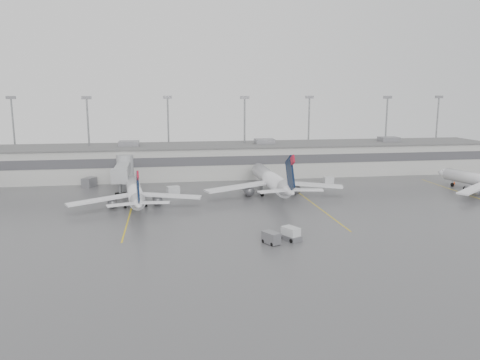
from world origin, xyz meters
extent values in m
plane|color=#4E4E51|center=(0.00, 0.00, 0.00)|extent=(260.00, 260.00, 0.00)
cube|color=#B2B2AD|center=(0.00, 58.00, 4.00)|extent=(150.00, 16.00, 8.00)
cube|color=#47474C|center=(0.00, 49.95, 5.00)|extent=(150.00, 0.15, 2.20)
cube|color=#606060|center=(0.00, 58.00, 8.05)|extent=(152.00, 17.00, 0.30)
cube|color=slate|center=(50.00, 58.00, 8.80)|extent=(5.00, 4.00, 1.30)
cylinder|color=gray|center=(-50.00, 67.50, 10.00)|extent=(0.44, 0.44, 20.00)
cube|color=slate|center=(-50.00, 67.50, 20.20)|extent=(2.40, 0.50, 0.80)
cylinder|color=gray|center=(-30.00, 60.00, 10.00)|extent=(0.44, 0.44, 20.00)
cube|color=slate|center=(-30.00, 60.00, 20.20)|extent=(2.40, 0.50, 0.80)
cylinder|color=gray|center=(-10.00, 67.50, 10.00)|extent=(0.44, 0.44, 20.00)
cube|color=slate|center=(-10.00, 67.50, 20.20)|extent=(2.40, 0.50, 0.80)
cylinder|color=gray|center=(10.00, 60.00, 10.00)|extent=(0.44, 0.44, 20.00)
cube|color=slate|center=(10.00, 60.00, 20.20)|extent=(2.40, 0.50, 0.80)
cylinder|color=gray|center=(30.00, 67.50, 10.00)|extent=(0.44, 0.44, 20.00)
cube|color=slate|center=(30.00, 67.50, 20.20)|extent=(2.40, 0.50, 0.80)
cylinder|color=gray|center=(50.00, 60.00, 10.00)|extent=(0.44, 0.44, 20.00)
cube|color=slate|center=(50.00, 60.00, 20.20)|extent=(2.40, 0.50, 0.80)
cylinder|color=gray|center=(70.00, 67.50, 10.00)|extent=(0.44, 0.44, 20.00)
cube|color=slate|center=(70.00, 67.50, 20.20)|extent=(2.40, 0.50, 0.80)
cylinder|color=gray|center=(-20.50, 50.00, 3.50)|extent=(4.00, 4.00, 7.00)
cube|color=gray|center=(-20.50, 43.50, 4.30)|extent=(2.80, 13.00, 2.60)
cube|color=gray|center=(-20.50, 36.00, 4.30)|extent=(3.40, 2.40, 3.00)
cylinder|color=gray|center=(-20.50, 36.00, 1.40)|extent=(0.70, 0.70, 2.80)
cube|color=black|center=(-20.50, 36.00, 0.35)|extent=(2.20, 1.20, 0.70)
cube|color=yellow|center=(-17.50, 24.00, 0.01)|extent=(0.25, 40.00, 0.01)
cube|color=yellow|center=(17.50, 24.00, 0.01)|extent=(0.25, 40.00, 0.01)
cube|color=yellow|center=(52.50, 24.00, 0.01)|extent=(0.25, 40.00, 0.01)
cylinder|color=white|center=(-16.96, 27.49, 2.76)|extent=(5.01, 20.42, 2.76)
cone|color=white|center=(-18.24, 38.82, 2.76)|extent=(3.03, 2.87, 2.76)
cone|color=white|center=(-15.59, 15.33, 3.13)|extent=(3.26, 4.88, 2.76)
cube|color=white|center=(-23.07, 24.21, 2.02)|extent=(11.88, 7.12, 0.32)
cube|color=white|center=(-10.28, 25.65, 2.02)|extent=(12.20, 4.74, 0.32)
cube|color=black|center=(-15.54, 14.87, 5.80)|extent=(0.85, 5.18, 6.02)
cube|color=#AA0D24|center=(-15.41, 13.68, 8.19)|extent=(0.48, 1.88, 1.75)
cylinder|color=black|center=(-17.89, 35.71, 0.41)|extent=(0.41, 0.86, 0.83)
cylinder|color=black|center=(-18.68, 25.44, 0.51)|extent=(0.52, 1.05, 1.01)
cylinder|color=black|center=(-14.84, 25.87, 0.51)|extent=(0.52, 1.05, 1.01)
cylinder|color=white|center=(11.15, 33.47, 3.25)|extent=(3.66, 23.89, 3.25)
cone|color=white|center=(10.92, 46.90, 3.25)|extent=(3.30, 3.09, 3.25)
cone|color=white|center=(11.40, 19.06, 3.68)|extent=(3.34, 5.47, 3.25)
cube|color=white|center=(3.62, 30.31, 2.38)|extent=(14.24, 7.25, 0.38)
cube|color=white|center=(18.79, 30.57, 2.38)|extent=(14.29, 6.82, 0.38)
cube|color=black|center=(11.41, 18.52, 6.83)|extent=(0.43, 6.11, 7.09)
cube|color=#AA0D24|center=(11.43, 17.11, 9.64)|extent=(0.36, 2.20, 2.06)
cylinder|color=black|center=(10.98, 43.22, 0.49)|extent=(0.40, 0.98, 0.98)
cylinder|color=black|center=(8.91, 31.26, 0.60)|extent=(0.51, 1.20, 1.19)
cylinder|color=black|center=(13.46, 31.34, 0.60)|extent=(0.51, 1.20, 1.19)
cone|color=white|center=(53.83, 37.65, 2.73)|extent=(3.33, 3.21, 2.73)
cube|color=white|center=(51.51, 22.58, 2.01)|extent=(11.15, 8.59, 0.32)
cylinder|color=black|center=(54.68, 34.67, 0.41)|extent=(0.53, 0.88, 0.82)
cube|color=silver|center=(7.06, 1.54, 0.98)|extent=(2.68, 3.09, 1.97)
cube|color=slate|center=(7.06, 1.54, 0.38)|extent=(3.08, 3.57, 0.76)
cylinder|color=black|center=(5.77, 2.09, 0.31)|extent=(0.50, 0.65, 0.61)
cylinder|color=black|center=(7.31, 2.92, 0.31)|extent=(0.50, 0.65, 0.61)
cylinder|color=black|center=(6.80, 0.16, 0.31)|extent=(0.50, 0.65, 0.61)
cylinder|color=black|center=(8.34, 0.99, 0.31)|extent=(0.50, 0.65, 0.61)
cube|color=slate|center=(3.86, 0.34, 0.91)|extent=(2.62, 3.09, 1.63)
cylinder|color=black|center=(2.81, 0.87, 0.27)|extent=(0.44, 0.57, 0.54)
cylinder|color=black|center=(4.90, -0.19, 0.27)|extent=(0.44, 0.57, 0.54)
cube|color=silver|center=(-9.51, 35.89, 0.90)|extent=(2.94, 2.38, 1.81)
cube|color=silver|center=(27.39, 42.42, 0.81)|extent=(2.36, 1.63, 1.62)
cube|color=slate|center=(-28.54, 47.54, 1.06)|extent=(3.32, 3.96, 2.12)
cone|color=#FF4305|center=(-21.55, 33.62, 0.31)|extent=(0.40, 0.40, 0.63)
cone|color=#FF4305|center=(17.84, 37.73, 0.38)|extent=(0.47, 0.47, 0.75)
cone|color=#FF4305|center=(56.93, 37.32, 0.37)|extent=(0.46, 0.46, 0.73)
camera|label=1|loc=(-10.69, -62.66, 21.38)|focal=35.00mm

